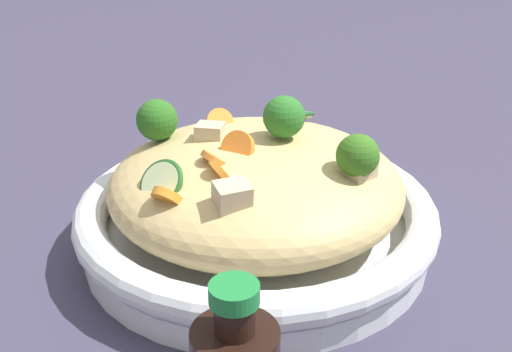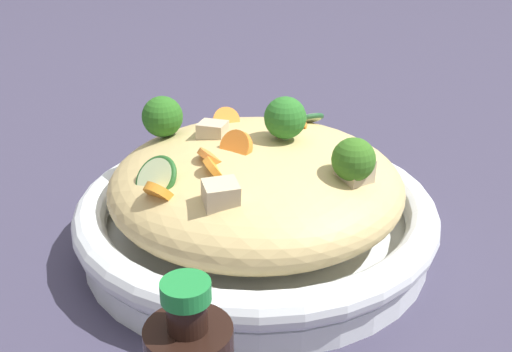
% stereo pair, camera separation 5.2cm
% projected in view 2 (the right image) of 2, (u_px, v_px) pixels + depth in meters
% --- Properties ---
extents(ground_plane, '(3.00, 3.00, 0.00)m').
position_uv_depth(ground_plane, '(256.00, 245.00, 0.62)').
color(ground_plane, '#3A364C').
extents(serving_bowl, '(0.33, 0.33, 0.05)m').
position_uv_depth(serving_bowl, '(256.00, 220.00, 0.61)').
color(serving_bowl, white).
rests_on(serving_bowl, ground_plane).
extents(noodle_heap, '(0.27, 0.27, 0.08)m').
position_uv_depth(noodle_heap, '(256.00, 184.00, 0.59)').
color(noodle_heap, tan).
rests_on(noodle_heap, serving_bowl).
extents(broccoli_florets, '(0.11, 0.23, 0.06)m').
position_uv_depth(broccoli_florets, '(255.00, 130.00, 0.57)').
color(broccoli_florets, '#91B66D').
rests_on(broccoli_florets, serving_bowl).
extents(carrot_coins, '(0.17, 0.12, 0.04)m').
position_uv_depth(carrot_coins, '(226.00, 149.00, 0.57)').
color(carrot_coins, orange).
rests_on(carrot_coins, serving_bowl).
extents(zucchini_slices, '(0.21, 0.16, 0.03)m').
position_uv_depth(zucchini_slices, '(234.00, 148.00, 0.59)').
color(zucchini_slices, beige).
rests_on(zucchini_slices, serving_bowl).
extents(chicken_chunks, '(0.14, 0.16, 0.03)m').
position_uv_depth(chicken_chunks, '(268.00, 168.00, 0.54)').
color(chicken_chunks, '#CBB78C').
rests_on(chicken_chunks, serving_bowl).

